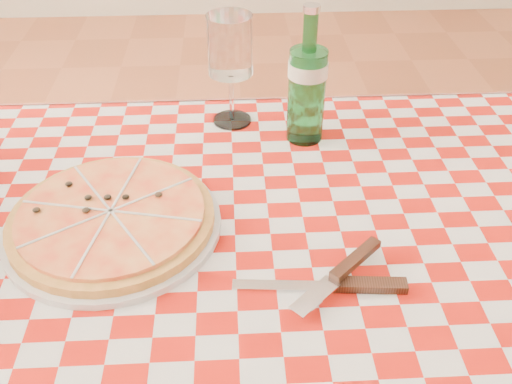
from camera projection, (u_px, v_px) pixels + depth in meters
dining_table at (271, 298)px, 0.87m from camera, size 1.20×0.80×0.75m
tablecloth at (272, 253)px, 0.81m from camera, size 1.30×0.90×0.01m
pizza_plate at (112, 218)px, 0.83m from camera, size 0.38×0.38×0.04m
water_bottle at (308, 76)px, 0.97m from camera, size 0.08×0.08×0.25m
wine_glass at (231, 71)px, 1.03m from camera, size 0.11×0.11×0.21m
cutlery at (333, 281)px, 0.74m from camera, size 0.31×0.28×0.03m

